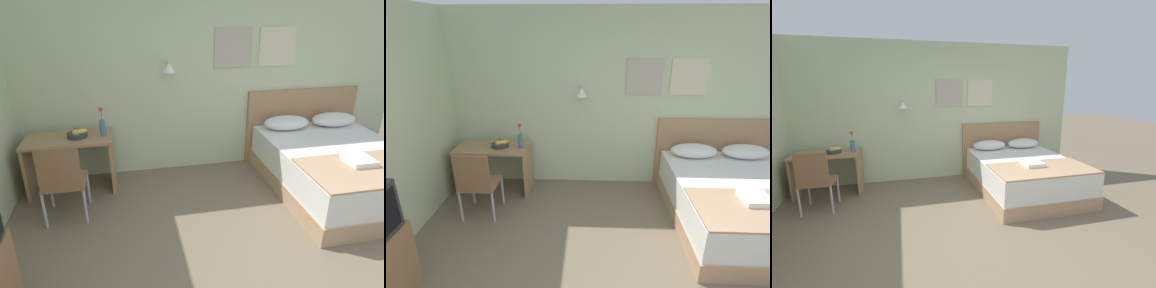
# 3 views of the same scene
# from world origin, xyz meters

# --- Properties ---
(wall_back) EXTENTS (5.86, 0.31, 2.65)m
(wall_back) POSITION_xyz_m (0.01, 2.57, 1.33)
(wall_back) COLOR beige
(wall_back) RESTS_ON ground_plane
(bed) EXTENTS (1.60, 2.03, 0.59)m
(bed) POSITION_xyz_m (1.47, 1.47, 0.29)
(bed) COLOR tan
(bed) RESTS_ON ground_plane
(headboard) EXTENTS (1.72, 0.06, 1.09)m
(headboard) POSITION_xyz_m (1.47, 2.51, 0.54)
(headboard) COLOR #A87F56
(headboard) RESTS_ON ground_plane
(pillow_left) EXTENTS (0.66, 0.36, 0.19)m
(pillow_left) POSITION_xyz_m (1.10, 2.25, 0.68)
(pillow_left) COLOR white
(pillow_left) RESTS_ON bed
(pillow_right) EXTENTS (0.66, 0.36, 0.19)m
(pillow_right) POSITION_xyz_m (1.84, 2.25, 0.68)
(pillow_right) COLOR white
(pillow_right) RESTS_ON bed
(throw_blanket) EXTENTS (1.55, 0.81, 0.02)m
(throw_blanket) POSITION_xyz_m (1.47, 0.88, 0.60)
(throw_blanket) COLOR tan
(throw_blanket) RESTS_ON bed
(folded_towel_near_foot) EXTENTS (0.29, 0.30, 0.06)m
(folded_towel_near_foot) POSITION_xyz_m (1.38, 1.02, 0.64)
(folded_towel_near_foot) COLOR white
(folded_towel_near_foot) RESTS_ON throw_blanket
(desk) EXTENTS (1.06, 0.56, 0.72)m
(desk) POSITION_xyz_m (-1.85, 2.19, 0.50)
(desk) COLOR #A87F56
(desk) RESTS_ON ground_plane
(desk_chair) EXTENTS (0.46, 0.46, 0.93)m
(desk_chair) POSITION_xyz_m (-1.85, 1.47, 0.54)
(desk_chair) COLOR #8E6642
(desk_chair) RESTS_ON ground_plane
(fruit_bowl) EXTENTS (0.26, 0.24, 0.12)m
(fruit_bowl) POSITION_xyz_m (-1.73, 2.18, 0.77)
(fruit_bowl) COLOR #333842
(fruit_bowl) RESTS_ON desk
(flower_vase) EXTENTS (0.07, 0.07, 0.37)m
(flower_vase) POSITION_xyz_m (-1.43, 2.17, 0.86)
(flower_vase) COLOR #4C7099
(flower_vase) RESTS_ON desk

